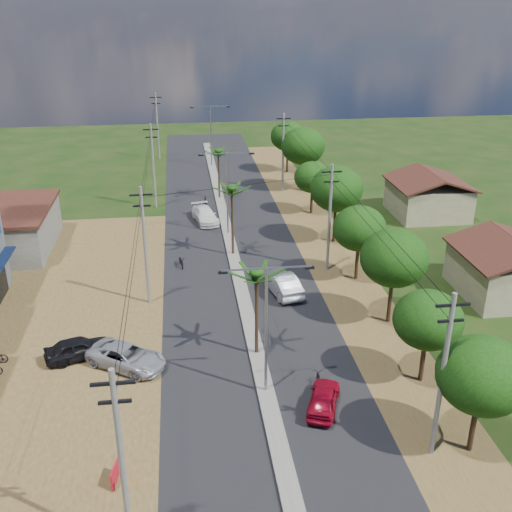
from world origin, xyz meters
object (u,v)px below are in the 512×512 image
(car_red_near, at_px, (323,399))
(car_parked_silver, at_px, (127,357))
(car_white_far, at_px, (205,215))
(car_parked_dark, at_px, (78,349))
(roadside_sign, at_px, (115,475))
(moto_rider_east, at_px, (319,382))
(car_silver_mid, at_px, (282,283))

(car_red_near, xyz_separation_m, car_parked_silver, (-11.03, 5.52, 0.04))
(car_white_far, height_order, car_parked_dark, car_white_far)
(car_parked_dark, distance_m, roadside_sign, 11.48)
(car_red_near, distance_m, car_white_far, 30.96)
(car_parked_dark, relative_size, moto_rider_east, 2.38)
(car_parked_silver, xyz_separation_m, car_parked_dark, (-3.06, 1.37, 0.01))
(car_red_near, height_order, roadside_sign, car_red_near)
(moto_rider_east, bearing_deg, car_red_near, 89.72)
(roadside_sign, bearing_deg, car_white_far, 89.57)
(car_parked_silver, bearing_deg, car_silver_mid, -18.88)
(car_silver_mid, height_order, car_parked_dark, car_silver_mid)
(car_parked_dark, bearing_deg, car_white_far, -40.29)
(car_silver_mid, xyz_separation_m, car_white_far, (-5.01, 16.42, -0.11))
(moto_rider_east, bearing_deg, car_silver_mid, -84.44)
(car_parked_silver, xyz_separation_m, roadside_sign, (0.08, -9.67, -0.21))
(moto_rider_east, bearing_deg, roadside_sign, 33.44)
(car_silver_mid, bearing_deg, car_white_far, -85.36)
(roadside_sign, bearing_deg, car_parked_silver, 99.89)
(car_white_far, relative_size, roadside_sign, 4.12)
(moto_rider_east, height_order, roadside_sign, roadside_sign)
(car_silver_mid, xyz_separation_m, car_parked_dark, (-14.16, -7.25, -0.11))
(car_white_far, xyz_separation_m, car_parked_silver, (-6.10, -25.04, -0.01))
(car_white_far, bearing_deg, car_parked_silver, -114.92)
(car_red_near, bearing_deg, car_parked_silver, -5.86)
(roadside_sign, bearing_deg, car_red_near, 30.17)
(car_red_near, height_order, car_white_far, car_white_far)
(car_red_near, distance_m, roadside_sign, 11.71)
(car_silver_mid, height_order, roadside_sign, car_silver_mid)
(car_silver_mid, distance_m, moto_rider_east, 12.30)
(car_red_near, relative_size, car_white_far, 0.79)
(car_red_near, relative_size, moto_rider_east, 2.21)
(car_white_far, bearing_deg, car_parked_dark, -122.38)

